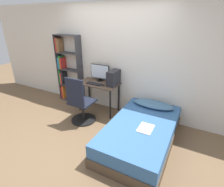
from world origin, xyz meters
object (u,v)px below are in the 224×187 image
(pc_tower, at_px, (113,78))
(monitor, at_px, (100,72))
(bed, at_px, (141,133))
(keyboard, at_px, (94,84))
(office_chair, at_px, (81,105))
(bookshelf, at_px, (66,69))

(pc_tower, bearing_deg, monitor, 165.35)
(bed, xyz_separation_m, pc_tower, (-0.97, 0.77, 0.69))
(monitor, distance_m, pc_tower, 0.45)
(bed, xyz_separation_m, monitor, (-1.41, 0.88, 0.74))
(keyboard, bearing_deg, pc_tower, 21.15)
(monitor, bearing_deg, keyboard, -87.34)
(office_chair, xyz_separation_m, pc_tower, (0.44, 0.70, 0.49))
(bookshelf, bearing_deg, monitor, 1.10)
(bookshelf, height_order, monitor, bookshelf)
(office_chair, xyz_separation_m, monitor, (0.01, 0.81, 0.54))
(bookshelf, distance_m, bed, 2.70)
(monitor, xyz_separation_m, keyboard, (0.01, -0.28, -0.20))
(bookshelf, relative_size, bed, 0.91)
(office_chair, bearing_deg, bed, -2.83)
(office_chair, bearing_deg, keyboard, 87.78)
(bed, relative_size, keyboard, 5.15)
(bed, bearing_deg, bookshelf, 160.71)
(office_chair, height_order, keyboard, office_chair)
(bookshelf, xyz_separation_m, bed, (2.47, -0.86, -0.67))
(monitor, height_order, pc_tower, monitor)
(bed, distance_m, monitor, 1.82)
(monitor, bearing_deg, bed, -32.11)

